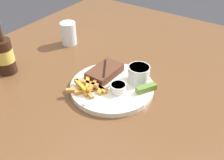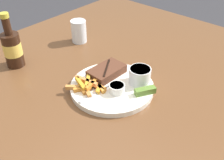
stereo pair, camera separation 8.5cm
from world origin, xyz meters
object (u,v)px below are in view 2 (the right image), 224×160
beer_bottle (12,48)px  coleslaw_cup (140,75)px  dinner_plate (112,87)px  steak_portion (107,71)px  pickle_spear (145,91)px  drinking_glass (79,31)px  dipping_sauce_cup (117,88)px  fork_utensil (95,94)px

beer_bottle → coleslaw_cup: bearing=-65.6°
dinner_plate → coleslaw_cup: bearing=-40.4°
steak_portion → pickle_spear: size_ratio=1.87×
steak_portion → pickle_spear: (0.00, -0.16, -0.00)m
dinner_plate → drinking_glass: 0.37m
dinner_plate → dipping_sauce_cup: bearing=-116.0°
fork_utensil → drinking_glass: (0.24, 0.33, 0.03)m
beer_bottle → drinking_glass: 0.29m
coleslaw_cup → beer_bottle: (-0.20, 0.43, 0.02)m
coleslaw_cup → dipping_sauce_cup: size_ratio=1.41×
drinking_glass → fork_utensil: bearing=-125.8°
pickle_spear → fork_utensil: size_ratio=0.52×
dipping_sauce_cup → pickle_spear: bearing=-53.9°
dinner_plate → drinking_glass: size_ratio=2.88×
pickle_spear → fork_utensil: bearing=133.0°
coleslaw_cup → beer_bottle: size_ratio=0.35×
dinner_plate → beer_bottle: beer_bottle is taller
pickle_spear → drinking_glass: (0.13, 0.44, 0.02)m
steak_portion → coleslaw_cup: bearing=-71.1°
dipping_sauce_cup → fork_utensil: size_ratio=0.38×
coleslaw_cup → pickle_spear: bearing=-126.1°
steak_portion → fork_utensil: (-0.10, -0.05, -0.01)m
dinner_plate → beer_bottle: bearing=108.7°
pickle_spear → drinking_glass: 0.46m
fork_utensil → beer_bottle: 0.37m
coleslaw_cup → beer_bottle: beer_bottle is taller
dinner_plate → pickle_spear: size_ratio=3.98×
dinner_plate → dipping_sauce_cup: size_ratio=5.40×
beer_bottle → fork_utensil: bearing=-81.5°
coleslaw_cup → drinking_glass: 0.40m
drinking_glass → beer_bottle: bearing=172.3°
steak_portion → dipping_sauce_cup: bearing=-119.3°
coleslaw_cup → beer_bottle: bearing=114.4°
fork_utensil → drinking_glass: bearing=59.8°
dinner_plate → drinking_glass: (0.16, 0.33, 0.04)m
coleslaw_cup → fork_utensil: coleslaw_cup is taller
steak_portion → beer_bottle: size_ratio=0.63×
steak_portion → dipping_sauce_cup: steak_portion is taller
coleslaw_cup → dipping_sauce_cup: (-0.09, 0.02, -0.02)m
dinner_plate → dipping_sauce_cup: (-0.02, -0.04, 0.02)m
drinking_glass → dipping_sauce_cup: bearing=-116.2°
coleslaw_cup → dipping_sauce_cup: coleslaw_cup is taller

